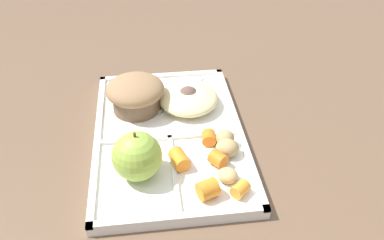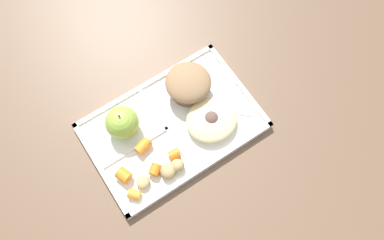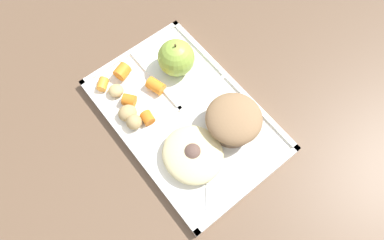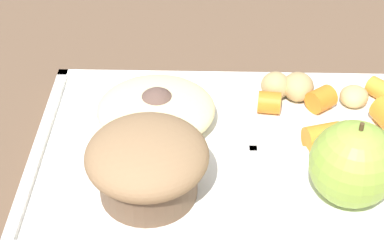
% 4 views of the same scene
% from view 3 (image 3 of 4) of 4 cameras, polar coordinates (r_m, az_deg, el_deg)
% --- Properties ---
extents(ground, '(6.00, 6.00, 0.00)m').
position_cam_3_polar(ground, '(0.65, -1.17, 0.42)').
color(ground, brown).
extents(lunch_tray, '(0.36, 0.24, 0.02)m').
position_cam_3_polar(lunch_tray, '(0.64, -1.21, 0.72)').
color(lunch_tray, white).
rests_on(lunch_tray, ground).
extents(green_apple, '(0.07, 0.07, 0.08)m').
position_cam_3_polar(green_apple, '(0.65, -2.68, 10.40)').
color(green_apple, '#93B742').
rests_on(green_apple, lunch_tray).
extents(bran_muffin, '(0.10, 0.10, 0.06)m').
position_cam_3_polar(bran_muffin, '(0.60, 6.98, -0.08)').
color(bran_muffin, brown).
rests_on(bran_muffin, lunch_tray).
extents(carrot_slice_diagonal, '(0.02, 0.02, 0.02)m').
position_cam_3_polar(carrot_slice_diagonal, '(0.62, -7.48, 0.36)').
color(carrot_slice_diagonal, orange).
rests_on(carrot_slice_diagonal, lunch_tray).
extents(carrot_slice_small, '(0.04, 0.03, 0.02)m').
position_cam_3_polar(carrot_slice_small, '(0.65, -6.14, 5.74)').
color(carrot_slice_small, orange).
rests_on(carrot_slice_small, lunch_tray).
extents(carrot_slice_large, '(0.03, 0.03, 0.03)m').
position_cam_3_polar(carrot_slice_large, '(0.68, -11.65, 8.02)').
color(carrot_slice_large, orange).
rests_on(carrot_slice_large, lunch_tray).
extents(carrot_slice_edge, '(0.03, 0.03, 0.02)m').
position_cam_3_polar(carrot_slice_edge, '(0.67, -14.80, 5.86)').
color(carrot_slice_edge, orange).
rests_on(carrot_slice_edge, lunch_tray).
extents(carrot_slice_back, '(0.03, 0.03, 0.02)m').
position_cam_3_polar(carrot_slice_back, '(0.64, -10.51, 3.29)').
color(carrot_slice_back, orange).
rests_on(carrot_slice_back, lunch_tray).
extents(potato_chunk_small, '(0.04, 0.04, 0.03)m').
position_cam_3_polar(potato_chunk_small, '(0.62, -9.73, -0.30)').
color(potato_chunk_small, tan).
rests_on(potato_chunk_small, lunch_tray).
extents(potato_chunk_corner, '(0.04, 0.04, 0.02)m').
position_cam_3_polar(potato_chunk_corner, '(0.66, -12.66, 4.84)').
color(potato_chunk_corner, tan).
rests_on(potato_chunk_corner, lunch_tray).
extents(potato_chunk_wedge, '(0.04, 0.04, 0.03)m').
position_cam_3_polar(potato_chunk_wedge, '(0.63, -10.80, 1.18)').
color(potato_chunk_wedge, tan).
rests_on(potato_chunk_wedge, lunch_tray).
extents(egg_noodle_pile, '(0.11, 0.10, 0.03)m').
position_cam_3_polar(egg_noodle_pile, '(0.59, 0.13, -5.80)').
color(egg_noodle_pile, beige).
rests_on(egg_noodle_pile, lunch_tray).
extents(meatball_front, '(0.03, 0.03, 0.03)m').
position_cam_3_polar(meatball_front, '(0.59, -0.18, -6.73)').
color(meatball_front, '#755B4C').
rests_on(meatball_front, lunch_tray).
extents(meatball_side, '(0.04, 0.04, 0.04)m').
position_cam_3_polar(meatball_side, '(0.59, 0.09, -5.63)').
color(meatball_side, brown).
rests_on(meatball_side, lunch_tray).
extents(meatball_back, '(0.03, 0.03, 0.03)m').
position_cam_3_polar(meatball_back, '(0.59, 2.37, -5.87)').
color(meatball_back, '#755B4C').
rests_on(meatball_back, lunch_tray).
extents(plastic_fork, '(0.12, 0.11, 0.00)m').
position_cam_3_polar(plastic_fork, '(0.60, 3.01, -7.33)').
color(plastic_fork, silver).
rests_on(plastic_fork, lunch_tray).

